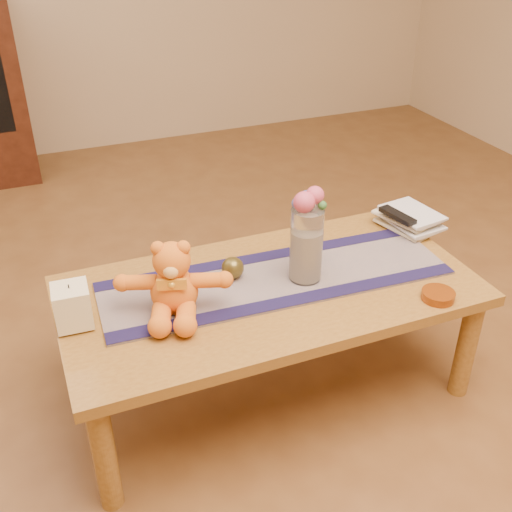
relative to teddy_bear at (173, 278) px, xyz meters
name	(u,v)px	position (x,y,z in m)	size (l,w,h in m)	color
floor	(268,385)	(0.33, 0.01, -0.57)	(5.50, 5.50, 0.00)	brown
coffee_table_top	(270,291)	(0.33, 0.01, -0.14)	(1.40, 0.70, 0.04)	brown
table_leg_fl	(104,455)	(-0.31, -0.28, -0.37)	(0.07, 0.07, 0.41)	brown
table_leg_fr	(466,347)	(0.97, -0.28, -0.37)	(0.07, 0.07, 0.41)	brown
table_leg_bl	(75,338)	(-0.31, 0.30, -0.37)	(0.07, 0.07, 0.41)	brown
table_leg_br	(379,267)	(0.97, 0.30, -0.37)	(0.07, 0.07, 0.41)	brown
persian_runner	(276,279)	(0.37, 0.04, -0.12)	(1.20, 0.35, 0.01)	#191A46
runner_border_near	(292,300)	(0.36, -0.10, -0.11)	(1.20, 0.06, 0.00)	#161236
runner_border_far	(262,257)	(0.38, 0.19, -0.11)	(1.20, 0.06, 0.00)	#161236
teddy_bear	(173,278)	(0.00, 0.00, 0.00)	(0.34, 0.28, 0.23)	orange
pillar_candle	(72,306)	(-0.31, 0.04, -0.05)	(0.11, 0.11, 0.13)	beige
candle_wick	(69,286)	(-0.31, 0.04, 0.02)	(0.00, 0.00, 0.01)	black
glass_vase	(306,245)	(0.46, 0.01, 0.01)	(0.11, 0.11, 0.26)	silver
potpourri_fill	(306,255)	(0.46, 0.01, -0.02)	(0.09, 0.09, 0.18)	beige
rose_left	(304,202)	(0.44, 0.00, 0.18)	(0.07, 0.07, 0.07)	#C2445D
rose_right	(315,195)	(0.48, 0.01, 0.19)	(0.06, 0.06, 0.06)	#C2445D
blue_flower_back	(306,197)	(0.47, 0.04, 0.17)	(0.04, 0.04, 0.04)	#4D59A8
blue_flower_side	(297,203)	(0.43, 0.03, 0.16)	(0.04, 0.04, 0.04)	#4D59A8
leaf_sprig	(322,205)	(0.50, -0.01, 0.16)	(0.03, 0.03, 0.03)	#33662D
bronze_ball	(233,268)	(0.23, 0.10, -0.08)	(0.08, 0.08, 0.08)	#4E431A
book_bottom	(393,231)	(0.92, 0.17, -0.11)	(0.17, 0.22, 0.02)	beige
book_lower	(396,227)	(0.93, 0.16, -0.09)	(0.16, 0.22, 0.02)	beige
book_upper	(393,223)	(0.92, 0.17, -0.08)	(0.17, 0.22, 0.02)	beige
book_top	(396,218)	(0.93, 0.17, -0.06)	(0.16, 0.22, 0.02)	beige
tv_remote	(397,215)	(0.92, 0.16, -0.04)	(0.04, 0.16, 0.02)	black
amber_dish	(438,295)	(0.81, -0.26, -0.11)	(0.11, 0.11, 0.03)	#BF5914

